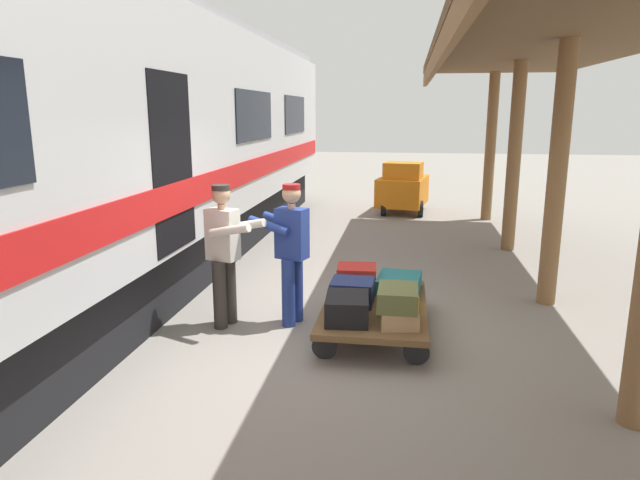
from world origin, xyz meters
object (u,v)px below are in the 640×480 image
suitcase_red_plastic (357,277)px  porter_by_door (225,251)px  suitcase_tan_vintage (397,315)px  suitcase_olive_duffel (398,297)px  suitcase_navy_fabric (352,292)px  luggage_cart (375,308)px  suitcase_black_hardshell (347,308)px  suitcase_yellow_case (398,299)px  suitcase_teal_softside (399,283)px  porter_in_overalls (291,249)px  train_car (51,152)px  baggage_tug (403,188)px

suitcase_red_plastic → porter_by_door: size_ratio=0.28×
suitcase_tan_vintage → suitcase_olive_duffel: suitcase_olive_duffel is taller
suitcase_tan_vintage → suitcase_olive_duffel: (0.00, 0.01, 0.20)m
suitcase_tan_vintage → suitcase_navy_fabric: 0.77m
luggage_cart → suitcase_tan_vintage: bearing=115.4°
suitcase_black_hardshell → porter_by_door: (1.50, -0.50, 0.45)m
suitcase_tan_vintage → suitcase_yellow_case: suitcase_tan_vintage is taller
suitcase_tan_vintage → suitcase_yellow_case: bearing=-90.0°
luggage_cart → porter_by_door: 1.88m
suitcase_teal_softside → suitcase_olive_duffel: 1.14m
luggage_cart → suitcase_red_plastic: 0.65m
suitcase_yellow_case → porter_by_door: porter_by_door is taller
porter_in_overalls → porter_by_door: bearing=14.8°
suitcase_red_plastic → porter_in_overalls: size_ratio=0.28×
suitcase_black_hardshell → suitcase_teal_softside: bearing=-115.4°
porter_in_overalls → porter_by_door: 0.78m
train_car → suitcase_navy_fabric: train_car is taller
suitcase_olive_duffel → porter_by_door: porter_by_door is taller
luggage_cart → baggage_tug: 8.15m
porter_by_door → baggage_tug: porter_by_door is taller
suitcase_black_hardshell → porter_by_door: 1.65m
baggage_tug → suitcase_navy_fabric: bearing=86.5°
suitcase_navy_fabric → suitcase_teal_softside: bearing=-133.5°
suitcase_teal_softside → suitcase_navy_fabric: size_ratio=1.32×
luggage_cart → suitcase_tan_vintage: (-0.27, 0.56, 0.14)m
suitcase_tan_vintage → train_car: bearing=-5.7°
suitcase_navy_fabric → baggage_tug: 8.16m
suitcase_tan_vintage → suitcase_navy_fabric: bearing=-46.5°
luggage_cart → suitcase_red_plastic: (0.27, -0.56, 0.20)m
suitcase_tan_vintage → suitcase_yellow_case: size_ratio=1.21×
suitcase_navy_fabric → baggage_tug: size_ratio=0.26×
suitcase_navy_fabric → porter_by_door: size_ratio=0.28×
suitcase_black_hardshell → baggage_tug: 8.72m
suitcase_teal_softside → porter_in_overalls: size_ratio=0.38×
suitcase_yellow_case → porter_in_overalls: bearing=-6.0°
suitcase_black_hardshell → baggage_tug: baggage_tug is taller
suitcase_black_hardshell → porter_by_door: size_ratio=0.34×
suitcase_red_plastic → suitcase_olive_duffel: size_ratio=0.87×
suitcase_navy_fabric → porter_in_overalls: porter_in_overalls is taller
luggage_cart → suitcase_yellow_case: size_ratio=4.55×
luggage_cart → porter_in_overalls: (1.02, -0.14, 0.64)m
suitcase_red_plastic → suitcase_teal_softside: suitcase_red_plastic is taller
suitcase_black_hardshell → suitcase_yellow_case: bearing=-133.5°
baggage_tug → porter_in_overalls: bearing=81.1°
luggage_cart → suitcase_yellow_case: bearing=180.0°
suitcase_olive_duffel → porter_by_door: bearing=-13.9°
train_car → suitcase_teal_softside: (-4.07, -0.71, -1.63)m
suitcase_yellow_case → suitcase_navy_fabric: (0.53, 0.00, 0.06)m
suitcase_tan_vintage → porter_by_door: bearing=-13.8°
train_car → suitcase_navy_fabric: 3.88m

